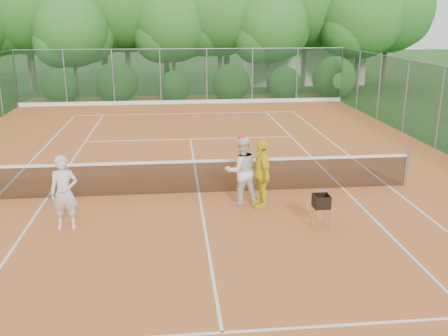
{
  "coord_description": "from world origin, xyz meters",
  "views": [
    {
      "loc": [
        -0.66,
        -13.01,
        4.72
      ],
      "look_at": [
        0.57,
        -1.2,
        1.1
      ],
      "focal_mm": 40.0,
      "sensor_mm": 36.0,
      "label": 1
    }
  ],
  "objects_px": {
    "ball_hopper": "(321,202)",
    "player_center_grp": "(242,170)",
    "player_yellow": "(261,173)",
    "player_white": "(64,193)"
  },
  "relations": [
    {
      "from": "player_white",
      "to": "player_center_grp",
      "type": "height_order",
      "value": "player_center_grp"
    },
    {
      "from": "player_center_grp",
      "to": "ball_hopper",
      "type": "xyz_separation_m",
      "value": [
        1.6,
        -1.77,
        -0.27
      ]
    },
    {
      "from": "player_white",
      "to": "player_center_grp",
      "type": "xyz_separation_m",
      "value": [
        4.23,
        1.14,
        0.05
      ]
    },
    {
      "from": "player_yellow",
      "to": "player_white",
      "type": "bearing_deg",
      "value": -86.49
    },
    {
      "from": "player_center_grp",
      "to": "ball_hopper",
      "type": "bearing_deg",
      "value": -47.86
    },
    {
      "from": "player_center_grp",
      "to": "player_yellow",
      "type": "xyz_separation_m",
      "value": [
        0.47,
        -0.26,
        -0.02
      ]
    },
    {
      "from": "ball_hopper",
      "to": "player_center_grp",
      "type": "bearing_deg",
      "value": 147.75
    },
    {
      "from": "player_center_grp",
      "to": "player_yellow",
      "type": "height_order",
      "value": "player_center_grp"
    },
    {
      "from": "ball_hopper",
      "to": "player_white",
      "type": "bearing_deg",
      "value": -170.47
    },
    {
      "from": "player_center_grp",
      "to": "ball_hopper",
      "type": "relative_size",
      "value": 2.27
    }
  ]
}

